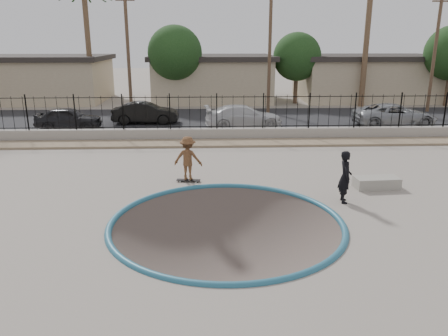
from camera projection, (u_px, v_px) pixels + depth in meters
ground at (216, 151)px, 25.70m from camera, size 120.00×120.00×2.20m
bowl_pit at (227, 223)px, 12.93m from camera, size 6.84×6.84×1.80m
coping_ring at (227, 223)px, 12.93m from camera, size 7.04×7.04×0.20m
rock_strip at (217, 143)px, 22.69m from camera, size 42.00×1.60×0.11m
retaining_wall at (217, 134)px, 23.67m from camera, size 42.00×0.45×0.60m
fence at (217, 112)px, 23.33m from camera, size 40.00×0.04×1.80m
street at (214, 118)px, 30.17m from camera, size 90.00×8.00×0.04m
house_west at (41, 78)px, 38.13m from camera, size 11.60×8.60×3.90m
house_center at (212, 77)px, 38.72m from camera, size 10.60×8.60×3.90m
house_east at (367, 77)px, 39.27m from camera, size 12.60×8.60×3.90m
palm_mid at (86, 20)px, 34.59m from camera, size 2.30×2.30×9.30m
palm_right at (369, 11)px, 33.36m from camera, size 2.30×2.30×10.30m
utility_pole_left at (128, 47)px, 30.52m from camera, size 1.70×0.24×9.00m
utility_pole_mid at (270, 43)px, 30.85m from camera, size 1.70×0.24×9.50m
utility_pole_right at (435, 47)px, 31.39m from camera, size 1.70×0.24×9.00m
street_tree_left at (175, 53)px, 34.62m from camera, size 4.32×4.32×6.36m
street_tree_mid at (297, 57)px, 36.07m from camera, size 3.96×3.96×5.83m
skater at (188, 161)px, 16.48m from camera, size 1.18×0.81×1.67m
skateboard at (188, 180)px, 16.70m from camera, size 0.93×0.35×0.08m
videographer at (345, 177)px, 14.40m from camera, size 0.48×0.68×1.76m
concrete_ledge at (376, 183)px, 15.97m from camera, size 1.64×0.81×0.40m
car_a at (69, 118)px, 26.18m from camera, size 3.88×1.59×1.32m
car_b at (145, 113)px, 27.88m from camera, size 4.15×1.45×1.37m
car_c at (244, 116)px, 26.59m from camera, size 4.86×2.32×1.37m
car_d at (395, 115)px, 26.96m from camera, size 5.14×2.55×1.40m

